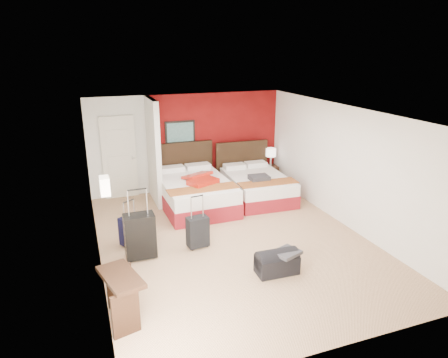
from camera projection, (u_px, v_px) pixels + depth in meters
name	position (u px, v px, depth m)	size (l,w,h in m)	color
ground	(233.00, 240.00, 7.95)	(6.50, 6.50, 0.00)	#D3AB82
room_walls	(145.00, 166.00, 8.37)	(5.02, 6.52, 2.50)	white
red_accent_panel	(215.00, 141.00, 10.69)	(3.50, 0.04, 2.50)	maroon
partition_wall	(154.00, 152.00, 9.56)	(0.12, 1.20, 2.50)	silver
entry_door	(119.00, 158.00, 9.91)	(0.82, 0.06, 2.05)	silver
bed_left	(195.00, 194.00, 9.49)	(1.54, 2.20, 0.66)	white
bed_right	(257.00, 187.00, 10.03)	(1.37, 1.96, 0.59)	white
red_suitcase_open	(200.00, 179.00, 9.31)	(0.64, 0.89, 0.11)	#B41D0F
jacket_bundle	(259.00, 178.00, 9.62)	(0.46, 0.37, 0.11)	#37363B
nightstand	(270.00, 175.00, 11.10)	(0.37, 0.37, 0.52)	black
table_lamp	(271.00, 157.00, 10.94)	(0.27, 0.27, 0.49)	white
suitcase_black	(140.00, 237.00, 7.16)	(0.53, 0.33, 0.80)	black
suitcase_charcoal	(198.00, 233.00, 7.58)	(0.39, 0.24, 0.58)	black
suitcase_navy	(131.00, 231.00, 7.69)	(0.39, 0.24, 0.55)	black
duffel_bag	(277.00, 263.00, 6.74)	(0.69, 0.37, 0.35)	black
jacket_draped	(287.00, 252.00, 6.68)	(0.42, 0.35, 0.06)	#3A393E
desk	(122.00, 297.00, 5.55)	(0.41, 0.83, 0.69)	black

